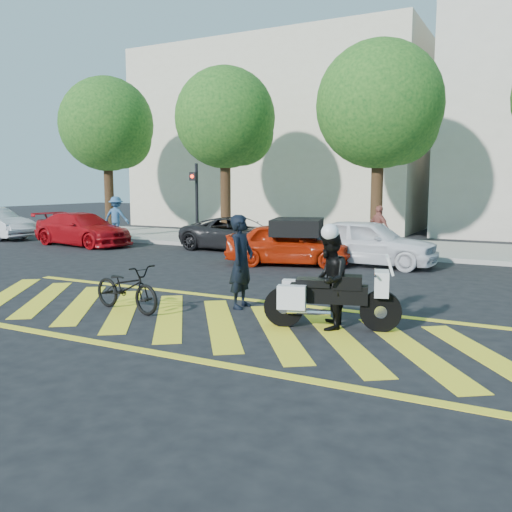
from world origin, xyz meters
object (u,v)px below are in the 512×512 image
at_px(parked_left, 82,229).
at_px(parked_mid_right, 367,242).
at_px(bicycle, 126,288).
at_px(officer_moto, 329,281).
at_px(parked_mid_left, 239,234).
at_px(officer_bike, 242,262).
at_px(police_motorcycle, 330,297).
at_px(red_convertible, 288,244).

distance_m(parked_left, parked_mid_right, 11.47).
distance_m(bicycle, parked_mid_right, 8.23).
bearing_deg(officer_moto, parked_mid_left, -158.34).
height_order(officer_bike, police_motorcycle, officer_bike).
relative_size(officer_moto, red_convertible, 0.44).
relative_size(parked_left, parked_mid_right, 1.09).
xyz_separation_m(officer_moto, parked_mid_right, (-1.42, 7.27, -0.12)).
bearing_deg(bicycle, parked_mid_left, 26.34).
relative_size(bicycle, parked_mid_right, 0.42).
bearing_deg(officer_moto, parked_mid_right, 175.48).
relative_size(bicycle, red_convertible, 0.47).
bearing_deg(parked_mid_right, red_convertible, 116.76).
relative_size(bicycle, police_motorcycle, 0.77).
height_order(officer_bike, parked_mid_left, officer_bike).
bearing_deg(bicycle, police_motorcycle, -71.53).
xyz_separation_m(parked_left, parked_mid_right, (11.47, 0.00, 0.05)).
xyz_separation_m(officer_bike, parked_mid_left, (-4.53, 7.98, -0.31)).
bearing_deg(parked_left, police_motorcycle, -112.96).
bearing_deg(red_convertible, officer_moto, -166.66).
distance_m(officer_bike, parked_mid_right, 6.61).
distance_m(bicycle, police_motorcycle, 3.93).
distance_m(bicycle, officer_moto, 3.93).
distance_m(officer_bike, bicycle, 2.26).
distance_m(red_convertible, parked_mid_right, 2.35).
height_order(bicycle, parked_mid_left, parked_mid_left).
bearing_deg(parked_mid_right, parked_left, 91.53).
bearing_deg(parked_left, red_convertible, -89.65).
distance_m(red_convertible, parked_mid_left, 3.88).
bearing_deg(parked_mid_left, bicycle, -160.87).
xyz_separation_m(parked_left, parked_mid_left, (6.30, 1.40, -0.04)).
xyz_separation_m(police_motorcycle, parked_left, (-12.91, 7.28, 0.10)).
relative_size(officer_bike, police_motorcycle, 0.81).
bearing_deg(officer_moto, parked_left, -134.99).
xyz_separation_m(bicycle, parked_left, (-9.02, 7.86, 0.19)).
relative_size(red_convertible, parked_mid_left, 0.85).
relative_size(bicycle, parked_mid_left, 0.40).
height_order(red_convertible, parked_left, parked_left).
xyz_separation_m(bicycle, parked_mid_right, (2.45, 7.86, 0.24)).
height_order(bicycle, police_motorcycle, police_motorcycle).
bearing_deg(police_motorcycle, bicycle, 172.93).
relative_size(parked_left, parked_mid_left, 1.02).
relative_size(police_motorcycle, officer_moto, 1.37).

